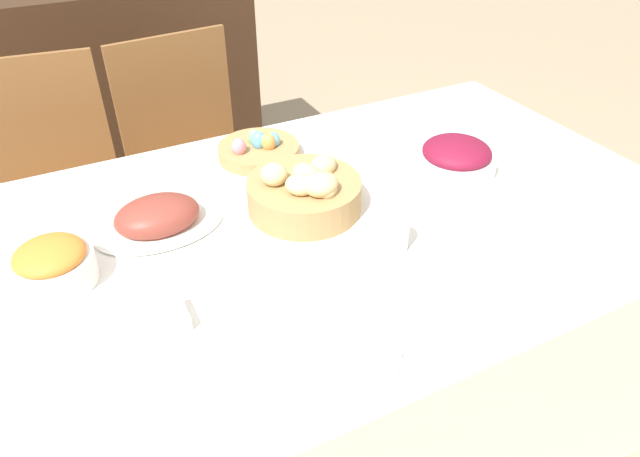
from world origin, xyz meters
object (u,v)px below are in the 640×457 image
at_px(egg_basket, 259,149).
at_px(fork, 238,377).
at_px(butter_dish, 155,322).
at_px(chair_far_center, 196,163).
at_px(spoon, 414,309).
at_px(carrot_bowl, 53,265).
at_px(sideboard, 131,92).
at_px(bread_basket, 305,191).
at_px(knife, 401,314).
at_px(dinner_plate, 324,343).
at_px(ham_platter, 158,218).
at_px(beet_salad_bowl, 456,158).
at_px(chair_far_left, 55,195).
at_px(drinking_cup, 391,233).

height_order(egg_basket, fork, egg_basket).
distance_m(fork, butter_dish, 0.20).
height_order(chair_far_center, spoon, chair_far_center).
bearing_deg(carrot_bowl, sideboard, 74.95).
xyz_separation_m(sideboard, bread_basket, (0.12, -1.64, 0.33)).
bearing_deg(egg_basket, knife, -89.69).
bearing_deg(dinner_plate, ham_platter, 109.12).
bearing_deg(carrot_bowl, beet_salad_bowl, -0.41).
distance_m(chair_far_center, carrot_bowl, 0.98).
relative_size(chair_far_center, knife, 5.08).
xyz_separation_m(fork, butter_dish, (-0.09, 0.18, 0.01)).
distance_m(sideboard, bread_basket, 1.67).
relative_size(bread_basket, butter_dish, 2.28).
relative_size(chair_far_left, chair_far_center, 1.00).
bearing_deg(chair_far_left, beet_salad_bowl, -33.26).
distance_m(chair_far_center, butter_dish, 1.11).
xyz_separation_m(chair_far_center, egg_basket, (0.06, -0.50, 0.27)).
bearing_deg(carrot_bowl, egg_basket, 28.18).
distance_m(carrot_bowl, spoon, 0.71).
height_order(beet_salad_bowl, drinking_cup, beet_salad_bowl).
relative_size(ham_platter, spoon, 1.61).
bearing_deg(chair_far_left, dinner_plate, -65.91).
xyz_separation_m(sideboard, fork, (-0.21, -2.04, 0.28)).
height_order(sideboard, spoon, sideboard).
height_order(chair_far_left, dinner_plate, chair_far_left).
bearing_deg(butter_dish, bread_basket, 28.85).
bearing_deg(egg_basket, fork, -114.87).
bearing_deg(beet_salad_bowl, chair_far_center, 121.34).
height_order(chair_far_center, carrot_bowl, chair_far_center).
bearing_deg(knife, spoon, -1.23).
relative_size(beet_salad_bowl, dinner_plate, 0.76).
relative_size(beet_salad_bowl, butter_dish, 1.78).
distance_m(ham_platter, fork, 0.49).
height_order(fork, drinking_cup, drinking_cup).
relative_size(ham_platter, knife, 1.61).
relative_size(bread_basket, knife, 1.47).
bearing_deg(spoon, butter_dish, 159.87).
distance_m(egg_basket, ham_platter, 0.39).
bearing_deg(sideboard, fork, -95.77).
bearing_deg(ham_platter, drinking_cup, -35.51).
relative_size(chair_far_center, butter_dish, 7.91).
bearing_deg(egg_basket, chair_far_center, 96.83).
relative_size(carrot_bowl, beet_salad_bowl, 0.77).
relative_size(carrot_bowl, knife, 0.88).
relative_size(egg_basket, knife, 1.21).
relative_size(egg_basket, spoon, 1.21).
relative_size(drinking_cup, butter_dish, 0.69).
bearing_deg(drinking_cup, knife, -117.20).
xyz_separation_m(chair_far_left, carrot_bowl, (-0.02, -0.80, 0.29)).
bearing_deg(dinner_plate, knife, 0.00).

